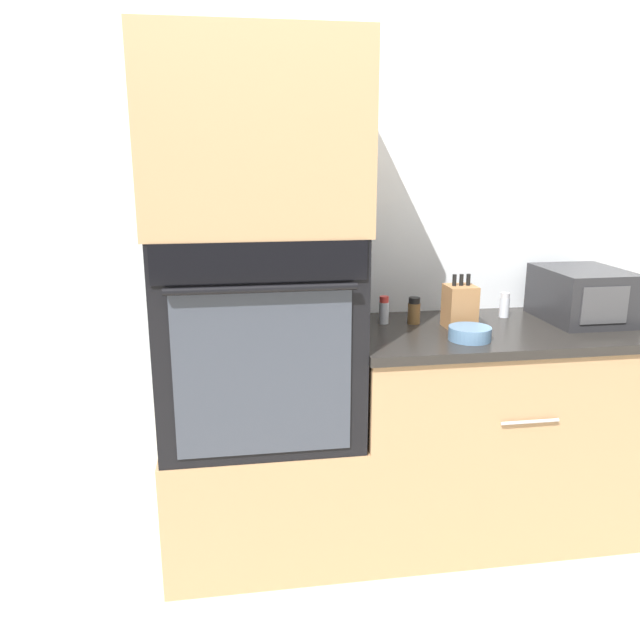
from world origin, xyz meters
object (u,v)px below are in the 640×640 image
(wall_oven, at_px, (258,334))
(knife_block, at_px, (460,306))
(condiment_jar_near, at_px, (504,305))
(condiment_jar_far, at_px, (384,310))
(microwave, at_px, (582,295))
(condiment_jar_mid, at_px, (414,311))
(bowl, at_px, (470,333))

(wall_oven, height_order, knife_block, wall_oven)
(wall_oven, relative_size, condiment_jar_near, 7.34)
(knife_block, distance_m, condiment_jar_far, 0.30)
(knife_block, relative_size, condiment_jar_far, 1.91)
(microwave, height_order, condiment_jar_far, microwave)
(knife_block, xyz_separation_m, condiment_jar_mid, (-0.16, 0.09, -0.03))
(bowl, bearing_deg, knife_block, 81.86)
(microwave, relative_size, condiment_jar_mid, 3.54)
(condiment_jar_near, bearing_deg, condiment_jar_far, -177.52)
(knife_block, bearing_deg, condiment_jar_mid, 150.68)
(microwave, distance_m, bowl, 0.61)
(wall_oven, bearing_deg, bowl, -11.18)
(condiment_jar_near, height_order, condiment_jar_far, condiment_jar_far)
(wall_oven, height_order, condiment_jar_mid, wall_oven)
(condiment_jar_near, xyz_separation_m, condiment_jar_far, (-0.53, -0.02, 0.00))
(knife_block, distance_m, condiment_jar_mid, 0.18)
(microwave, xyz_separation_m, bowl, (-0.56, -0.21, -0.08))
(condiment_jar_mid, xyz_separation_m, condiment_jar_far, (-0.12, 0.02, 0.00))
(microwave, bearing_deg, condiment_jar_mid, 175.74)
(wall_oven, xyz_separation_m, condiment_jar_far, (0.52, 0.13, 0.04))
(microwave, height_order, bowl, microwave)
(knife_block, distance_m, condiment_jar_near, 0.29)
(condiment_jar_far, bearing_deg, microwave, -5.04)
(wall_oven, xyz_separation_m, microwave, (1.34, 0.06, 0.09))
(wall_oven, distance_m, knife_block, 0.80)
(microwave, distance_m, condiment_jar_near, 0.31)
(bowl, distance_m, condiment_jar_mid, 0.30)
(microwave, bearing_deg, condiment_jar_near, 161.79)
(microwave, bearing_deg, wall_oven, -177.55)
(knife_block, height_order, condiment_jar_mid, knife_block)
(condiment_jar_mid, height_order, condiment_jar_far, condiment_jar_far)
(wall_oven, distance_m, condiment_jar_far, 0.54)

